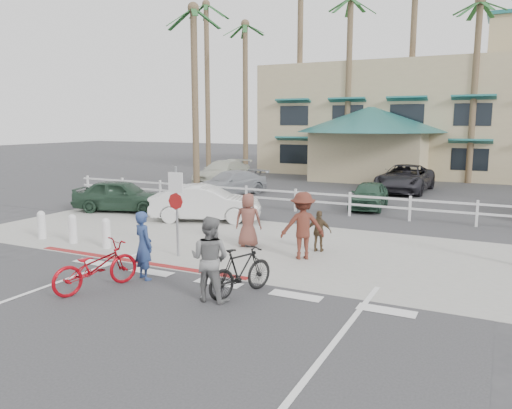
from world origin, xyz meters
The scene contains 32 objects.
ground centered at (0.00, 0.00, 0.00)m, with size 140.00×140.00×0.00m, color #333335.
bike_path centered at (0.00, -2.00, 0.00)m, with size 12.00×16.00×0.01m, color #333335.
sidewalk_plaza centered at (0.00, 4.50, 0.01)m, with size 22.00×7.00×0.01m, color gray.
cross_street centered at (0.00, 8.50, 0.00)m, with size 40.00×5.00×0.01m, color #333335.
parking_lot centered at (0.00, 18.00, 0.00)m, with size 50.00×16.00×0.01m, color #333335.
curb_red centered at (-3.00, 1.20, 0.01)m, with size 7.00×0.25×0.02m, color maroon.
rail_fence centered at (0.50, 10.50, 0.50)m, with size 29.40×0.16×1.00m, color silver, non-canonical shape.
building centered at (2.00, 31.00, 5.65)m, with size 28.00×16.00×11.30m, color tan, non-canonical shape.
sign_post centered at (-2.30, 2.20, 1.45)m, with size 0.50×0.10×2.90m, color gray, non-canonical shape.
bollard_0 centered at (-4.80, 2.00, 0.47)m, with size 0.26×0.26×0.95m, color silver, non-canonical shape.
bollard_1 centered at (-6.20, 2.00, 0.47)m, with size 0.26×0.26×0.95m, color silver, non-canonical shape.
bollard_2 centered at (-7.60, 2.00, 0.47)m, with size 0.26×0.26×0.95m, color silver, non-canonical shape.
palm_0 centered at (-16.00, 26.00, 7.50)m, with size 4.00×4.00×15.00m, color #1D4C24, non-canonical shape.
palm_1 centered at (-12.00, 25.00, 6.50)m, with size 4.00×4.00×13.00m, color #1D4C24, non-canonical shape.
palm_2 centered at (-8.00, 26.00, 8.00)m, with size 4.00×4.00×16.00m, color #1D4C24, non-canonical shape.
palm_3 centered at (-4.00, 25.00, 7.00)m, with size 4.00×4.00×14.00m, color #1D4C24, non-canonical shape.
palm_4 centered at (0.00, 26.00, 7.50)m, with size 4.00×4.00×15.00m, color #1D4C24, non-canonical shape.
palm_5 centered at (4.00, 25.00, 6.50)m, with size 4.00×4.00×13.00m, color #1D4C24, non-canonical shape.
palm_10 centered at (-10.00, 15.00, 6.00)m, with size 4.00×4.00×12.00m, color #1D4C24, non-canonical shape.
bike_red centered at (-2.30, -1.03, 0.55)m, with size 0.74×2.11×1.11m, color maroon.
rider_red centered at (-1.81, 0.09, 0.85)m, with size 0.62×0.41×1.70m, color navy.
bike_black centered at (0.86, 0.14, 0.55)m, with size 0.52×1.84×1.11m, color black.
rider_black centered at (0.42, -0.45, 0.93)m, with size 0.90×0.70×1.86m, color slate.
pedestrian_a centered at (1.00, 3.57, 0.96)m, with size 1.24×0.71×1.91m, color #56251A.
pedestrian_child centered at (1.17, 4.51, 0.62)m, with size 0.73×0.30×1.25m, color #503D26.
pedestrian_b centered at (-1.01, 4.13, 0.84)m, with size 0.82×0.53×1.68m, color brown.
car_white_sedan centered at (-4.39, 7.05, 0.70)m, with size 1.48×4.25×1.40m, color silver.
car_red_compact centered at (-8.81, 7.22, 0.70)m, with size 1.64×4.08×1.39m, color #213A2A.
lot_car_1 centered at (-7.03, 13.70, 0.63)m, with size 1.77×4.36×1.27m, color gray.
lot_car_2 centered at (0.64, 12.76, 0.60)m, with size 1.42×3.54×1.21m, color #294A38.
lot_car_4 centered at (-9.79, 17.63, 0.72)m, with size 2.03×4.99×1.45m, color beige.
lot_car_5 centered at (1.10, 19.03, 0.75)m, with size 2.48×5.38×1.50m, color #242329.
Camera 1 is at (5.92, -9.30, 3.83)m, focal length 35.00 mm.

